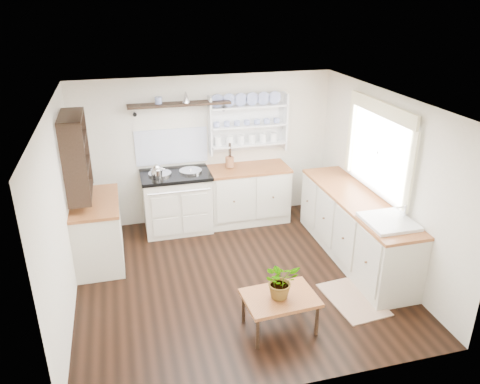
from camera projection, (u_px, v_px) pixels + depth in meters
name	position (u px, v px, depth m)	size (l,w,h in m)	color
floor	(237.00, 278.00, 6.08)	(4.00, 3.80, 0.01)	black
wall_back	(206.00, 150.00, 7.32)	(4.00, 0.02, 2.30)	beige
wall_right	(385.00, 181.00, 6.10)	(0.02, 3.80, 2.30)	beige
wall_left	(61.00, 216.00, 5.16)	(0.02, 3.80, 2.30)	beige
ceiling	(236.00, 102.00, 5.18)	(4.00, 3.80, 0.01)	white
window	(379.00, 148.00, 6.06)	(0.08, 1.55, 1.22)	white
aga_cooker	(177.00, 201.00, 7.17)	(1.04, 0.72, 0.96)	beige
back_cabinets	(248.00, 193.00, 7.46)	(1.27, 0.63, 0.90)	beige
right_cabinets	(355.00, 227.00, 6.39)	(0.62, 2.43, 0.90)	beige
belfast_sink	(387.00, 230.00, 5.59)	(0.55, 0.60, 0.45)	white
left_cabinets	(98.00, 231.00, 6.30)	(0.62, 1.13, 0.90)	beige
plate_rack	(247.00, 122.00, 7.28)	(1.20, 0.22, 0.90)	white
high_shelf	(179.00, 105.00, 6.82)	(1.50, 0.29, 0.16)	black
left_shelving	(76.00, 155.00, 5.84)	(0.28, 0.80, 1.05)	black
kettle	(157.00, 171.00, 6.77)	(0.17, 0.17, 0.20)	silver
utensil_crock	(230.00, 162.00, 7.26)	(0.13, 0.13, 0.16)	brown
center_table	(280.00, 300.00, 5.03)	(0.81, 0.60, 0.42)	brown
potted_plant	(281.00, 280.00, 4.93)	(0.37, 0.32, 0.41)	#3F7233
floor_rug	(353.00, 299.00, 5.64)	(0.55, 0.85, 0.02)	#8E6752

